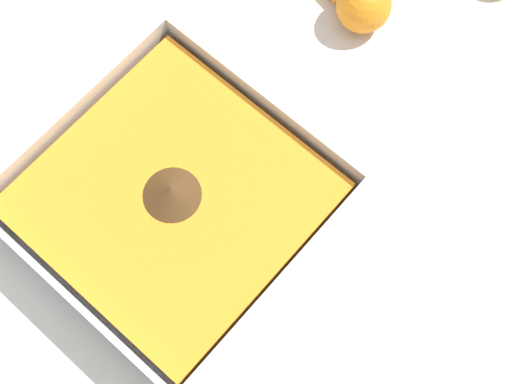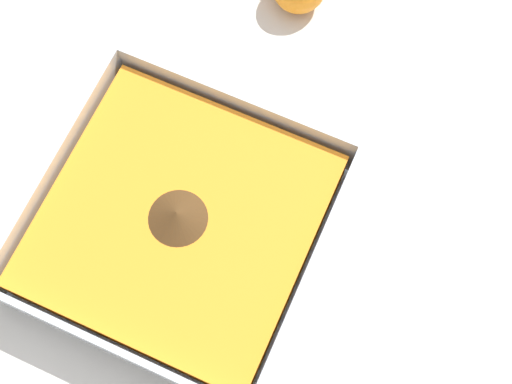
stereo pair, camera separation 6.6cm
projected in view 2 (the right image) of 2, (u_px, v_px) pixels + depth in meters
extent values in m
plane|color=beige|center=(170.00, 209.00, 0.69)|extent=(4.00, 4.00, 0.00)
cube|color=silver|center=(183.00, 233.00, 0.68)|extent=(0.26, 0.26, 0.01)
cube|color=silver|center=(307.00, 278.00, 0.63)|extent=(0.26, 0.01, 0.06)
cube|color=silver|center=(59.00, 170.00, 0.67)|extent=(0.26, 0.01, 0.06)
cube|color=silver|center=(115.00, 351.00, 0.61)|extent=(0.01, 0.25, 0.06)
cube|color=silver|center=(237.00, 109.00, 0.69)|extent=(0.01, 0.25, 0.06)
cube|color=orange|center=(181.00, 225.00, 0.66)|extent=(0.24, 0.24, 0.04)
cone|color=#4C3319|center=(177.00, 215.00, 0.63)|extent=(0.05, 0.05, 0.02)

